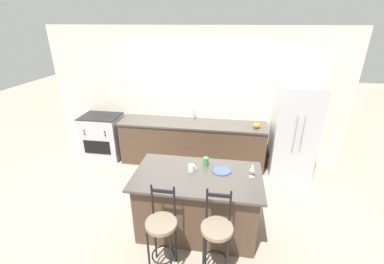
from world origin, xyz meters
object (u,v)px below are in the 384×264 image
Objects in this scene: bar_stool_near at (162,231)px; coffee_mug at (191,168)px; bar_stool_far at (217,236)px; dinner_plate at (221,170)px; oven_range at (103,136)px; tumbler_cup at (206,162)px; pumpkin_decoration at (257,125)px; wine_glass at (252,167)px; refrigerator at (293,130)px.

bar_stool_near is 9.51× the size of coffee_mug.
dinner_plate is at bearing 90.33° from bar_stool_far.
tumbler_cup reaches higher than oven_range.
coffee_mug is (-0.40, -0.07, 0.04)m from dinner_plate.
oven_range is 3.66m from bar_stool_far.
oven_range is at bearing 147.01° from dinner_plate.
oven_range is at bearing 178.45° from pumpkin_decoration.
tumbler_cup is at bearing -33.72° from oven_range.
bar_stool_near is at bearing -51.89° from oven_range.
oven_range is 7.99× the size of coffee_mug.
dinner_plate is at bearing 10.18° from coffee_mug.
bar_stool_near is 0.90m from coffee_mug.
bar_stool_far is 2.55m from pumpkin_decoration.
bar_stool_far is 9.51× the size of coffee_mug.
wine_glass is at bearing 37.41° from bar_stool_near.
bar_stool_near is at bearing -115.83° from pumpkin_decoration.
bar_stool_far is 8.80× the size of tumbler_cup.
oven_range is at bearing 146.28° from tumbler_cup.
coffee_mug reaches higher than oven_range.
refrigerator is at bearing 46.08° from coffee_mug.
tumbler_cup is at bearing -118.04° from pumpkin_decoration.
coffee_mug is (-1.66, -1.73, 0.08)m from refrigerator.
coffee_mug is at bearing 179.15° from wine_glass.
tumbler_cup is at bearing -133.81° from refrigerator.
bar_stool_far is at bearing -89.67° from dinner_plate.
dinner_plate is at bearing -127.35° from refrigerator.
oven_range is 4.68× the size of wine_glass.
coffee_mug is 0.25m from tumbler_cup.
tumbler_cup is (-0.62, 0.19, -0.08)m from wine_glass.
wine_glass is 0.65m from tumbler_cup.
bar_stool_near is 1.11m from dinner_plate.
dinner_plate is 0.41m from coffee_mug.
refrigerator reaches higher than oven_range.
coffee_mug is (-0.80, 0.01, -0.09)m from wine_glass.
bar_stool_near is at bearing -177.88° from bar_stool_far.
refrigerator is 3.92m from oven_range.
refrigerator is 1.89× the size of oven_range.
dinner_plate is 1.72m from pumpkin_decoration.
refrigerator is 1.95m from wine_glass.
bar_stool_near is at bearing -105.42° from coffee_mug.
oven_range is 3.56m from wine_glass.
oven_range is at bearing 136.02° from bar_stool_far.
dinner_plate is (2.63, -1.71, 0.45)m from oven_range.
bar_stool_near is (2.01, -2.56, 0.12)m from oven_range.
tumbler_cup is at bearing 163.27° from wine_glass.
oven_range is 0.84× the size of bar_stool_far.
wine_glass is (0.39, 0.75, 0.47)m from bar_stool_far.
coffee_mug is at bearing 74.58° from bar_stool_near.
coffee_mug is (-0.41, 0.76, 0.37)m from bar_stool_far.
dinner_plate is 2.32× the size of coffee_mug.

